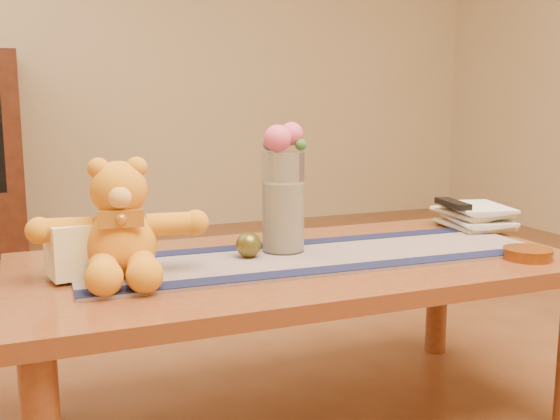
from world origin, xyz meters
name	(u,v)px	position (x,y,z in m)	size (l,w,h in m)	color
wall_back	(118,14)	(0.00, 2.75, 1.35)	(5.50, 5.50, 0.00)	tan
coffee_table_top	(298,267)	(0.00, 0.00, 0.43)	(1.40, 0.70, 0.04)	#5F2D16
table_leg_bl	(32,347)	(-0.64, 0.29, 0.21)	(0.07, 0.07, 0.41)	#5F2D16
table_leg_br	(437,293)	(0.64, 0.29, 0.21)	(0.07, 0.07, 0.41)	#5F2D16
persian_runner	(316,256)	(0.05, -0.01, 0.45)	(1.20, 0.35, 0.01)	#1B234D
runner_border_near	(341,268)	(0.04, -0.15, 0.46)	(1.20, 0.06, 0.00)	#121536
runner_border_far	(295,243)	(0.05, 0.14, 0.46)	(1.20, 0.06, 0.00)	#121536
teddy_bear	(120,220)	(-0.44, -0.01, 0.58)	(0.37, 0.31, 0.25)	orange
pillar_candle	(72,250)	(-0.55, 0.02, 0.52)	(0.10, 0.10, 0.12)	beige
candle_wick	(70,221)	(-0.55, 0.02, 0.59)	(0.00, 0.00, 0.01)	black
glass_vase	(283,202)	(-0.01, 0.07, 0.59)	(0.11, 0.11, 0.26)	silver
potpourri_fill	(283,217)	(-0.01, 0.07, 0.55)	(0.09, 0.09, 0.18)	beige
rose_left	(277,138)	(-0.03, 0.06, 0.75)	(0.07, 0.07, 0.07)	#E45077
rose_right	(292,134)	(0.01, 0.07, 0.76)	(0.06, 0.06, 0.06)	#E45077
blue_flower_back	(282,140)	(0.00, 0.10, 0.75)	(0.04, 0.04, 0.04)	#4D60A7
blue_flower_side	(269,144)	(-0.04, 0.09, 0.74)	(0.04, 0.04, 0.04)	#4D60A7
leaf_sprig	(301,145)	(0.03, 0.05, 0.74)	(0.03, 0.03, 0.03)	#33662D
bronze_ball	(248,245)	(-0.12, 0.04, 0.49)	(0.06, 0.06, 0.06)	#4F491A
book_bottom	(450,227)	(0.58, 0.16, 0.46)	(0.17, 0.22, 0.02)	beige
book_lower	(453,221)	(0.59, 0.15, 0.48)	(0.16, 0.22, 0.02)	beige
book_upper	(448,215)	(0.58, 0.16, 0.50)	(0.17, 0.22, 0.02)	beige
book_top	(452,209)	(0.58, 0.15, 0.52)	(0.16, 0.22, 0.02)	beige
tv_remote	(453,204)	(0.58, 0.15, 0.54)	(0.04, 0.16, 0.02)	black
amber_dish	(528,254)	(0.54, -0.22, 0.46)	(0.12, 0.12, 0.03)	#BF5914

